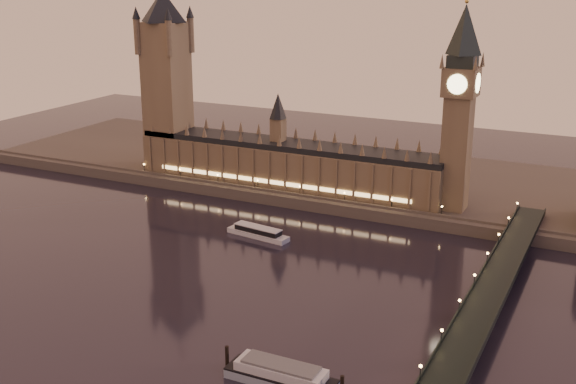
# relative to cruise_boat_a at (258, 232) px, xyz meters

# --- Properties ---
(ground) EXTENTS (700.00, 700.00, 0.00)m
(ground) POSITION_rel_cruise_boat_a_xyz_m (23.66, -55.19, -2.30)
(ground) COLOR black
(ground) RESTS_ON ground
(far_embankment) EXTENTS (560.00, 130.00, 6.00)m
(far_embankment) POSITION_rel_cruise_boat_a_xyz_m (53.66, 109.81, 0.70)
(far_embankment) COLOR #423D35
(far_embankment) RESTS_ON ground
(palace_of_westminster) EXTENTS (180.00, 26.62, 52.00)m
(palace_of_westminster) POSITION_rel_cruise_boat_a_xyz_m (-16.46, 65.80, 19.41)
(palace_of_westminster) COLOR brown
(palace_of_westminster) RESTS_ON ground
(victoria_tower) EXTENTS (31.68, 31.68, 118.00)m
(victoria_tower) POSITION_rel_cruise_boat_a_xyz_m (-96.34, 65.81, 63.49)
(victoria_tower) COLOR brown
(victoria_tower) RESTS_ON ground
(big_ben) EXTENTS (17.68, 17.68, 104.00)m
(big_ben) POSITION_rel_cruise_boat_a_xyz_m (77.65, 65.80, 61.65)
(big_ben) COLOR brown
(big_ben) RESTS_ON ground
(westminster_bridge) EXTENTS (13.20, 260.00, 15.30)m
(westminster_bridge) POSITION_rel_cruise_boat_a_xyz_m (115.27, -55.19, 3.22)
(westminster_bridge) COLOR black
(westminster_bridge) RESTS_ON ground
(cruise_boat_a) EXTENTS (33.28, 11.50, 5.22)m
(cruise_boat_a) POSITION_rel_cruise_boat_a_xyz_m (0.00, 0.00, 0.00)
(cruise_boat_a) COLOR silver
(cruise_boat_a) RESTS_ON ground
(moored_barge) EXTENTS (41.36, 10.05, 7.58)m
(moored_barge) POSITION_rel_cruise_boat_a_xyz_m (67.51, -109.80, 0.90)
(moored_barge) COLOR #8598AA
(moored_barge) RESTS_ON ground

